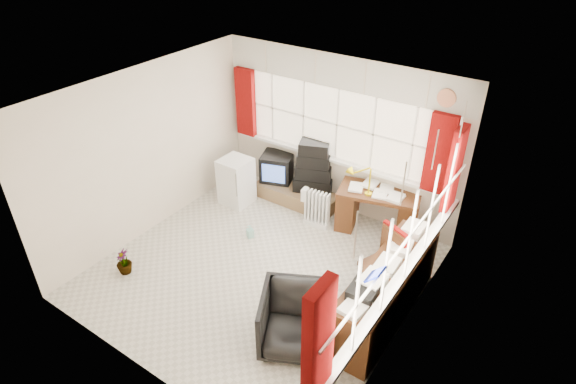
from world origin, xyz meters
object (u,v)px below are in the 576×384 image
at_px(office_chair, 296,320).
at_px(mini_fridge, 236,181).
at_px(desk_lamp, 370,175).
at_px(credenza, 386,291).
at_px(desk, 378,209).
at_px(crt_tv, 277,167).
at_px(radiator, 317,212).
at_px(tv_bench, 297,196).
at_px(task_chair, 386,260).

height_order(office_chair, mini_fridge, mini_fridge).
bearing_deg(desk_lamp, credenza, -55.76).
height_order(desk, crt_tv, desk).
relative_size(desk, desk_lamp, 2.81).
relative_size(desk_lamp, office_chair, 0.58).
bearing_deg(office_chair, desk_lamp, 70.00).
distance_m(radiator, tv_bench, 0.73).
height_order(office_chair, crt_tv, office_chair).
bearing_deg(credenza, crt_tv, 149.45).
relative_size(desk_lamp, task_chair, 0.47).
bearing_deg(desk, task_chair, -60.82).
distance_m(desk, desk_lamp, 0.66).
xyz_separation_m(task_chair, crt_tv, (-2.56, 1.25, -0.04)).
bearing_deg(crt_tv, task_chair, -26.08).
bearing_deg(office_chair, mini_fridge, 114.38).
distance_m(task_chair, crt_tv, 2.85).
bearing_deg(crt_tv, desk_lamp, -6.92).
bearing_deg(tv_bench, office_chair, -56.77).
height_order(credenza, mini_fridge, credenza).
bearing_deg(radiator, tv_bench, 149.08).
relative_size(desk_lamp, tv_bench, 0.33).
relative_size(credenza, tv_bench, 1.43).
height_order(task_chair, crt_tv, task_chair).
xyz_separation_m(desk, credenza, (0.84, -1.56, 0.01)).
bearing_deg(crt_tv, tv_bench, -11.56).
relative_size(desk, credenza, 0.65).
bearing_deg(mini_fridge, crt_tv, 60.01).
bearing_deg(desk_lamp, radiator, -160.69).
height_order(desk, mini_fridge, mini_fridge).
distance_m(desk_lamp, office_chair, 2.48).
bearing_deg(mini_fridge, desk, 14.67).
distance_m(credenza, tv_bench, 2.75).
relative_size(credenza, mini_fridge, 2.52).
bearing_deg(task_chair, crt_tv, 153.92).
bearing_deg(desk, desk_lamp, -123.15).
distance_m(task_chair, credenza, 0.42).
xyz_separation_m(radiator, tv_bench, (-0.62, 0.37, -0.12)).
height_order(desk_lamp, tv_bench, desk_lamp).
relative_size(office_chair, radiator, 1.33).
height_order(crt_tv, mini_fridge, mini_fridge).
height_order(desk, desk_lamp, desk_lamp).
height_order(desk, radiator, desk).
bearing_deg(crt_tv, office_chair, -51.09).
bearing_deg(radiator, crt_tv, 156.63).
xyz_separation_m(radiator, credenza, (1.66, -1.15, 0.15)).
height_order(task_chair, mini_fridge, task_chair).
relative_size(desk, radiator, 2.17).
distance_m(radiator, mini_fridge, 1.47).
bearing_deg(desk, mini_fridge, -165.33).
xyz_separation_m(task_chair, radiator, (-1.48, 0.79, -0.28)).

